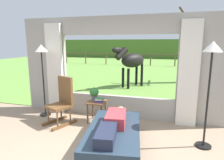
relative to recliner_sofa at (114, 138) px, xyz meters
The scene contains 16 objects.
back_wall_with_window 1.93m from the recliner_sofa, 102.33° to the left, with size 5.20×0.12×2.55m.
curtain_panel_left 2.69m from the recliner_sofa, 144.50° to the left, with size 0.44×0.10×2.40m, color silver.
curtain_panel_right 2.21m from the recliner_sofa, 47.30° to the left, with size 0.44×0.10×2.40m, color silver.
outdoor_pasture_lawn 12.50m from the recliner_sofa, 91.60° to the left, with size 36.00×21.68×0.02m, color olive.
distant_hill_ridge 22.36m from the recliner_sofa, 90.89° to the left, with size 36.00×2.00×2.40m, color #49692B.
recliner_sofa is the anchor object (origin of this frame).
reclining_person 0.31m from the recliner_sofa, 90.00° to the right, with size 0.42×1.44×0.22m.
rocking_chair 1.72m from the recliner_sofa, 151.41° to the left, with size 0.69×0.81×1.12m.
side_table 1.31m from the recliner_sofa, 123.60° to the left, with size 0.44×0.44×0.52m.
potted_plant 1.47m from the recliner_sofa, 124.97° to the left, with size 0.22×0.22×0.32m.
book_stack 1.25m from the recliner_sofa, 121.82° to the left, with size 0.21×0.17×0.11m.
floor_lamp_left 2.79m from the recliner_sofa, 152.67° to the left, with size 0.32×0.32×1.86m.
floor_lamp_right 2.14m from the recliner_sofa, 18.69° to the left, with size 0.32×0.32×1.92m.
horse 5.10m from the recliner_sofa, 96.30° to the left, with size 1.32×1.68×1.73m.
pasture_tree 7.13m from the recliner_sofa, 73.26° to the left, with size 1.45×1.47×3.53m.
pasture_fence_line 13.56m from the recliner_sofa, 91.47° to the left, with size 16.10×0.10×1.10m.
Camera 1 is at (1.16, -2.37, 1.88)m, focal length 30.45 mm.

